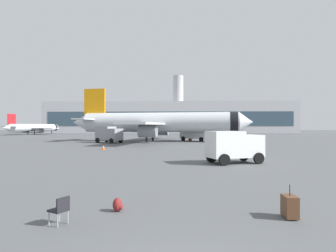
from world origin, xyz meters
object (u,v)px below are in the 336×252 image
Objects in this scene: service_truck at (109,134)px; safety_cone_far at (224,139)px; traveller_backpack at (118,205)px; airplane_at_gate at (159,123)px; fuel_truck at (195,132)px; gate_chair at (60,209)px; airplane_taxiing at (34,128)px; safety_cone_mid at (103,147)px; safety_cone_near at (98,138)px; safety_cone_outer at (191,139)px; rolling_suitcase at (290,206)px; cargo_van at (234,145)px.

service_truck reaches higher than safety_cone_far.
airplane_at_gate is at bearing 92.25° from traveller_backpack.
gate_chair is at bearing -97.83° from fuel_truck.
airplane_taxiing is 60.85m from service_truck.
safety_cone_near is at bearing 107.20° from safety_cone_mid.
safety_cone_far is 53.23m from traveller_backpack.
service_truck is at bearing -51.69° from airplane_taxiing.
safety_cone_outer is 1.26× the size of traveller_backpack.
safety_cone_outer is 48.74m from rolling_suitcase.
airplane_at_gate is 1.61× the size of airplane_taxiing.
fuel_truck reaches higher than traveller_backpack.
safety_cone_outer is (52.56, -40.43, -2.07)m from airplane_taxiing.
rolling_suitcase reaches higher than safety_cone_outer.
safety_cone_mid is (-13.96, 12.50, -1.14)m from cargo_van.
cargo_van is 43.99m from safety_cone_near.
safety_cone_mid is at bearing 138.17° from cargo_van.
rolling_suitcase reaches higher than gate_chair.
safety_cone_mid is at bearing -57.01° from airplane_taxiing.
safety_cone_outer is (-7.07, -3.76, -0.02)m from safety_cone_far.
airplane_taxiing is at bearing 122.99° from safety_cone_mid.
traveller_backpack is at bearing 174.78° from rolling_suitcase.
gate_chair is (-6.00, -49.65, 0.20)m from safety_cone_outer.
fuel_truck reaches higher than rolling_suitcase.
safety_cone_outer is 0.55× the size of rolling_suitcase.
airplane_taxiing is at bearing 128.31° from service_truck.
gate_chair is (13.84, -53.09, 0.20)m from safety_cone_near.
gate_chair is (46.56, -90.08, -1.87)m from airplane_taxiing.
cargo_van is 5.61× the size of gate_chair.
safety_cone_far is 1.33× the size of traveller_backpack.
safety_cone_mid is at bearing -72.80° from safety_cone_near.
rolling_suitcase is (0.49, -48.32, -1.38)m from fuel_truck.
cargo_van reaches higher than safety_cone_near.
cargo_van is 14.10m from rolling_suitcase.
fuel_truck is at bearing 83.66° from traveller_backpack.
airplane_at_gate is 15.00m from safety_cone_far.
traveller_backpack is (7.37, -26.00, -0.08)m from safety_cone_mid.
safety_cone_outer is 50.01m from gate_chair.
service_truck is at bearing 121.68° from cargo_van.
safety_cone_near is at bearing 169.43° from fuel_truck.
safety_cone_far reaches higher than safety_cone_near.
service_truck reaches higher than gate_chair.
service_truck is at bearing -148.25° from airplane_at_gate.
safety_cone_outer is at bearing 91.49° from rolling_suitcase.
traveller_backpack is at bearing -73.49° from safety_cone_near.
traveller_backpack is (-4.54, -48.19, -0.06)m from safety_cone_outer.
airplane_at_gate is 7.41× the size of cargo_van.
safety_cone_far is 0.58× the size of rolling_suitcase.
rolling_suitcase is at bearing 7.26° from gate_chair.
cargo_van is at bearing -86.61° from safety_cone_outer.
service_truck is 10.93× the size of traveller_backpack.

